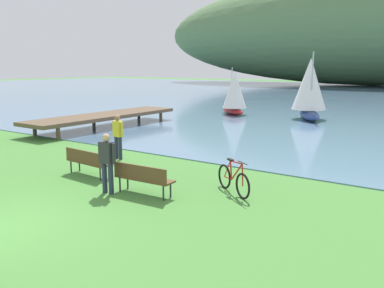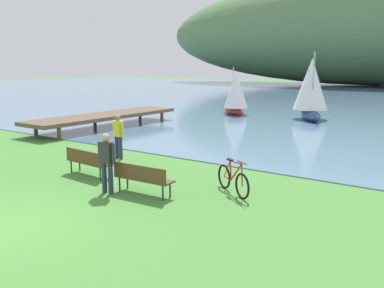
{
  "view_description": "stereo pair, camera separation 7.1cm",
  "coord_description": "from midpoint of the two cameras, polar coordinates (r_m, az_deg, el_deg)",
  "views": [
    {
      "loc": [
        8.36,
        -4.31,
        3.52
      ],
      "look_at": [
        0.98,
        6.4,
        1.0
      ],
      "focal_mm": 37.4,
      "sensor_mm": 36.0,
      "label": 1
    },
    {
      "loc": [
        8.42,
        -4.27,
        3.52
      ],
      "look_at": [
        0.98,
        6.4,
        1.0
      ],
      "focal_mm": 37.4,
      "sensor_mm": 36.0,
      "label": 2
    }
  ],
  "objects": [
    {
      "name": "bicycle_leaning_near_bench",
      "position": [
        11.31,
        5.73,
        -5.1
      ],
      "size": [
        1.53,
        0.99,
        1.01
      ],
      "color": "black",
      "rests_on": "ground"
    },
    {
      "name": "person_at_shoreline",
      "position": [
        15.61,
        -10.65,
        1.4
      ],
      "size": [
        0.61,
        0.27,
        1.71
      ],
      "color": "#282D47",
      "rests_on": "ground"
    },
    {
      "name": "park_bench_further_along",
      "position": [
        13.46,
        -14.9,
        -2.29
      ],
      "size": [
        1.83,
        0.6,
        0.88
      ],
      "color": "brown",
      "rests_on": "ground"
    },
    {
      "name": "sailboat_nearest_to_shore",
      "position": [
        27.91,
        16.37,
        7.66
      ],
      "size": [
        3.08,
        3.82,
        4.44
      ],
      "color": "navy",
      "rests_on": "bay_water"
    },
    {
      "name": "park_bench_near_camera",
      "position": [
        11.19,
        -7.23,
        -4.67
      ],
      "size": [
        1.82,
        0.57,
        0.88
      ],
      "color": "brown",
      "rests_on": "ground"
    },
    {
      "name": "distant_hillside",
      "position": [
        83.37,
        24.92,
        14.9
      ],
      "size": [
        90.76,
        28.0,
        21.28
      ],
      "primitive_type": "ellipsoid",
      "color": "#567A4C",
      "rests_on": "bay_water"
    },
    {
      "name": "person_on_the_grass",
      "position": [
        11.38,
        -12.21,
        -2.2
      ],
      "size": [
        0.61,
        0.24,
        1.71
      ],
      "color": "#282D47",
      "rests_on": "ground"
    },
    {
      "name": "pier_dock",
      "position": [
        23.93,
        -12.42,
        3.91
      ],
      "size": [
        2.4,
        10.0,
        0.8
      ],
      "color": "brown",
      "rests_on": "ground"
    },
    {
      "name": "bay_water",
      "position": [
        52.98,
        25.53,
        6.1
      ],
      "size": [
        180.0,
        80.0,
        0.04
      ],
      "primitive_type": "cube",
      "color": "#5B7F9E",
      "rests_on": "ground"
    },
    {
      "name": "sailboat_mid_bay",
      "position": [
        29.57,
        6.01,
        7.3
      ],
      "size": [
        2.88,
        2.55,
        3.45
      ],
      "color": "#B22323",
      "rests_on": "bay_water"
    }
  ]
}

